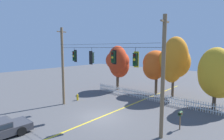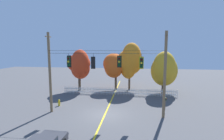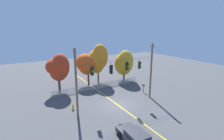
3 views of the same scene
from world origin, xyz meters
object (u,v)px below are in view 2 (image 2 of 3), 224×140
Objects in this scene: traffic_signal_northbound_secondary at (119,62)px; autumn_maple_far_west at (164,69)px; autumn_maple_mid at (114,66)px; fire_hydrant at (59,103)px; autumn_maple_near_fence at (80,65)px; traffic_signal_westbound_side at (93,63)px; autumn_oak_far_east at (130,62)px; traffic_signal_eastbound_side at (141,63)px; traffic_signal_southbound_primary at (69,61)px; roadside_mailbox at (165,100)px.

autumn_maple_far_west is at bearing 57.89° from traffic_signal_northbound_secondary.
autumn_maple_mid reaches higher than fire_hydrant.
autumn_maple_far_west is (7.65, -1.48, -0.31)m from autumn_maple_mid.
autumn_maple_near_fence is 12.89m from autumn_maple_far_west.
autumn_oak_far_east reaches higher than traffic_signal_westbound_side.
traffic_signal_eastbound_side is 1.94× the size of fire_hydrant.
autumn_maple_mid is 7.80m from autumn_maple_far_west.
traffic_signal_northbound_secondary is 0.18× the size of autumn_oak_far_east.
fire_hydrant is (-9.39, 1.91, -4.97)m from traffic_signal_eastbound_side.
traffic_signal_southbound_primary is 0.97× the size of traffic_signal_eastbound_side.
autumn_maple_near_fence is 4.60× the size of roadside_mailbox.
autumn_maple_mid is 7.73× the size of fire_hydrant.
roadside_mailbox is at bearing -31.08° from autumn_maple_near_fence.
roadside_mailbox is (10.00, 2.12, -4.24)m from traffic_signal_southbound_primary.
traffic_signal_westbound_side is at bearing -0.44° from traffic_signal_southbound_primary.
traffic_signal_eastbound_side is at bearing -11.48° from fire_hydrant.
traffic_signal_eastbound_side is (4.71, 0.02, 0.03)m from traffic_signal_westbound_side.
traffic_signal_southbound_primary is at bearing -107.03° from autumn_maple_mid.
traffic_signal_northbound_secondary is 0.22× the size of autumn_maple_far_west.
traffic_signal_westbound_side is at bearing -179.76° from traffic_signal_eastbound_side.
fire_hydrant is 0.54× the size of roadside_mailbox.
autumn_maple_far_west is 8.24× the size of fire_hydrant.
autumn_maple_mid is at bearing 58.51° from fire_hydrant.
traffic_signal_southbound_primary is at bearing -118.56° from autumn_oak_far_east.
traffic_signal_westbound_side is 1.03× the size of traffic_signal_eastbound_side.
traffic_signal_eastbound_side reaches higher than autumn_maple_mid.
traffic_signal_southbound_primary is 0.95× the size of traffic_signal_westbound_side.
autumn_maple_mid is at bearing 14.95° from autumn_maple_near_fence.
traffic_signal_eastbound_side is 10.80m from fire_hydrant.
traffic_signal_southbound_primary reaches higher than autumn_maple_mid.
autumn_oak_far_east is (7.77, 1.39, 0.46)m from autumn_maple_near_fence.
autumn_maple_near_fence reaches higher than autumn_maple_far_west.
autumn_oak_far_east is at bearing -0.16° from autumn_maple_mid.
autumn_maple_far_west is 15.31m from fire_hydrant.
traffic_signal_northbound_secondary reaches higher than roadside_mailbox.
autumn_maple_near_fence reaches higher than roadside_mailbox.
traffic_signal_southbound_primary and traffic_signal_westbound_side have the same top height.
autumn_maple_far_west is at bearing 29.32° from fire_hydrant.
autumn_maple_near_fence is (-4.51, 9.34, -1.18)m from traffic_signal_westbound_side.
roadside_mailbox is (2.73, 2.12, -4.19)m from traffic_signal_eastbound_side.
autumn_oak_far_east is 5.34× the size of roadside_mailbox.
autumn_maple_mid is (-3.99, 10.72, -1.41)m from traffic_signal_eastbound_side.
traffic_signal_northbound_secondary is (2.57, 0.02, 0.12)m from traffic_signal_westbound_side.
roadside_mailbox is at bearing -51.98° from autumn_maple_mid.
traffic_signal_southbound_primary is 0.24× the size of autumn_maple_mid.
autumn_maple_far_west is at bearing -10.98° from autumn_maple_mid.
traffic_signal_northbound_secondary is 9.05m from fire_hydrant.
autumn_oak_far_east reaches higher than traffic_signal_northbound_secondary.
traffic_signal_westbound_side and traffic_signal_northbound_secondary have the same top height.
traffic_signal_northbound_secondary is 0.23× the size of autumn_maple_mid.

